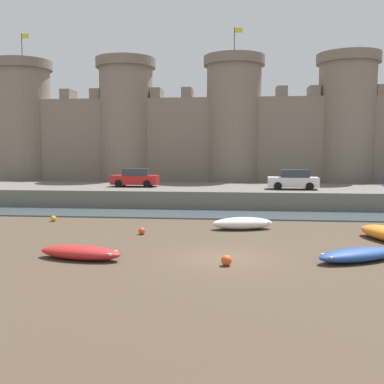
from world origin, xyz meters
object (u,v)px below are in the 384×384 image
Objects in this scene: rowboat_foreground_centre at (80,252)px; mooring_buoy_mid_mud at (53,219)px; rowboat_near_channel_right at (358,254)px; car_quay_centre_west at (135,178)px; mooring_buoy_off_centre at (142,231)px; rowboat_near_channel_left at (243,223)px; car_quay_east at (293,180)px; mooring_buoy_near_shore at (226,260)px.

rowboat_foreground_centre is 11.13m from mooring_buoy_mid_mud.
car_quay_centre_west reaches higher than rowboat_near_channel_right.
mooring_buoy_mid_mud is at bearing 153.03° from rowboat_near_channel_right.
rowboat_foreground_centre is at bearing -175.69° from rowboat_near_channel_right.
rowboat_near_channel_left is at bearing 21.43° from mooring_buoy_off_centre.
car_quay_centre_west reaches higher than rowboat_foreground_centre.
mooring_buoy_off_centre is 16.79m from car_quay_east.
mooring_buoy_near_shore is at bearing -40.80° from mooring_buoy_mid_mud.
rowboat_foreground_centre is 6.05m from mooring_buoy_off_centre.
car_quay_centre_west is at bearing 127.26° from rowboat_near_channel_left.
car_quay_east is (9.91, 13.40, 2.04)m from mooring_buoy_off_centre.
rowboat_near_channel_right reaches higher than mooring_buoy_off_centre.
car_quay_centre_west reaches higher than mooring_buoy_near_shore.
rowboat_foreground_centre reaches higher than mooring_buoy_near_shore.
mooring_buoy_near_shore is at bearing -67.40° from car_quay_centre_west.
car_quay_east is 1.00× the size of car_quay_centre_west.
rowboat_near_channel_right is at bearing 4.31° from rowboat_foreground_centre.
car_quay_centre_west is (-2.32, 20.47, 1.92)m from rowboat_foreground_centre.
mooring_buoy_near_shore is 0.11× the size of car_quay_east.
rowboat_near_channel_right is at bearing -25.27° from mooring_buoy_off_centre.
rowboat_foreground_centre is 6.39m from mooring_buoy_near_shore.
car_quay_centre_west is at bearing 74.00° from mooring_buoy_mid_mud.
car_quay_centre_west reaches higher than rowboat_near_channel_left.
rowboat_near_channel_right is 18.48m from car_quay_east.
car_quay_east reaches higher than rowboat_foreground_centre.
mooring_buoy_near_shore is (-0.72, -8.52, -0.16)m from rowboat_near_channel_left.
mooring_buoy_mid_mud is 0.09× the size of car_quay_east.
rowboat_foreground_centre is 12.00m from rowboat_near_channel_right.
rowboat_near_channel_left is (-4.87, 7.19, 0.07)m from rowboat_near_channel_right.
rowboat_near_channel_right is 9.21× the size of mooring_buoy_near_shore.
car_quay_centre_west is (3.08, 10.73, 2.04)m from mooring_buoy_mid_mud.
rowboat_near_channel_left reaches higher than mooring_buoy_near_shore.
mooring_buoy_mid_mud is (-5.39, 9.74, -0.13)m from rowboat_foreground_centre.
mooring_buoy_near_shore is at bearing -166.65° from rowboat_near_channel_right.
mooring_buoy_mid_mud is (-12.49, 1.64, -0.19)m from rowboat_near_channel_left.
rowboat_near_channel_left is at bearing -7.50° from mooring_buoy_mid_mud.
mooring_buoy_near_shore is at bearing -94.83° from rowboat_near_channel_left.
mooring_buoy_off_centre is at bearing -29.50° from mooring_buoy_mid_mud.
rowboat_near_channel_right is 0.99× the size of car_quay_centre_west.
mooring_buoy_near_shore is (-5.59, -1.33, -0.08)m from rowboat_near_channel_right.
rowboat_near_channel_left is 9.96× the size of mooring_buoy_off_centre.
mooring_buoy_off_centre is 0.86× the size of mooring_buoy_near_shore.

